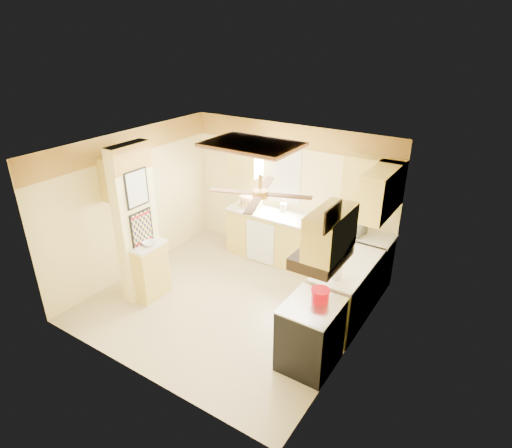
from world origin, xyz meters
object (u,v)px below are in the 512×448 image
Objects in this scene: microwave at (350,224)px; kettle at (337,272)px; stove at (310,334)px; dutch_oven at (320,295)px; bowl at (149,243)px.

kettle is at bearing 112.64° from microwave.
stove is at bearing 107.47° from microwave.
stove is at bearing -91.60° from kettle.
microwave is 2.06× the size of dutch_oven.
stove is 4.37× the size of bowl.
dutch_oven reaches higher than bowl.
stove is 1.85× the size of microwave.
bowl is 0.87× the size of dutch_oven.
stove is at bearing -0.18° from bowl.
microwave reaches higher than dutch_oven.
dutch_oven is at bearing 109.20° from microwave.
bowl is 2.90m from kettle.
stove is at bearing -106.43° from dutch_oven.
dutch_oven reaches higher than stove.
bowl is at bearing -177.49° from dutch_oven.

